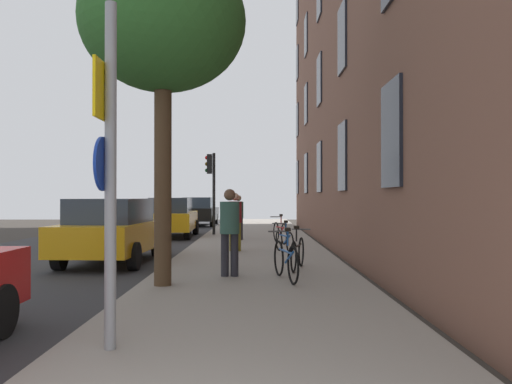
{
  "coord_description": "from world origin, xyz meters",
  "views": [
    {
      "loc": [
        1.12,
        -1.8,
        1.69
      ],
      "look_at": [
        1.07,
        9.14,
        1.78
      ],
      "focal_mm": 36.38,
      "sensor_mm": 36.0,
      "label": 1
    }
  ],
  "objects_px": {
    "car_2": "(174,217)",
    "bicycle_2": "(287,240)",
    "pedestrian_2": "(241,214)",
    "car_3": "(202,211)",
    "tree_near": "(165,24)",
    "bicycle_0": "(288,259)",
    "pedestrian_0": "(232,226)",
    "traffic_light": "(214,178)",
    "bicycle_3": "(282,232)",
    "pedestrian_1": "(237,218)",
    "car_1": "(115,230)",
    "bicycle_1": "(300,252)",
    "sign_post": "(111,161)"
  },
  "relations": [
    {
      "from": "bicycle_3",
      "to": "car_2",
      "type": "height_order",
      "value": "car_2"
    },
    {
      "from": "bicycle_2",
      "to": "car_2",
      "type": "distance_m",
      "value": 8.2
    },
    {
      "from": "pedestrian_1",
      "to": "bicycle_0",
      "type": "bearing_deg",
      "value": -77.43
    },
    {
      "from": "car_2",
      "to": "traffic_light",
      "type": "bearing_deg",
      "value": -4.27
    },
    {
      "from": "sign_post",
      "to": "pedestrian_0",
      "type": "xyz_separation_m",
      "value": [
        1.01,
        4.85,
        -0.95
      ]
    },
    {
      "from": "tree_near",
      "to": "car_1",
      "type": "distance_m",
      "value": 5.89
    },
    {
      "from": "bicycle_2",
      "to": "pedestrian_2",
      "type": "bearing_deg",
      "value": 108.25
    },
    {
      "from": "tree_near",
      "to": "car_2",
      "type": "bearing_deg",
      "value": 98.49
    },
    {
      "from": "bicycle_3",
      "to": "pedestrian_2",
      "type": "bearing_deg",
      "value": 135.19
    },
    {
      "from": "bicycle_3",
      "to": "pedestrian_0",
      "type": "bearing_deg",
      "value": -100.48
    },
    {
      "from": "sign_post",
      "to": "car_3",
      "type": "bearing_deg",
      "value": 94.08
    },
    {
      "from": "pedestrian_1",
      "to": "car_3",
      "type": "bearing_deg",
      "value": 100.16
    },
    {
      "from": "pedestrian_2",
      "to": "car_3",
      "type": "height_order",
      "value": "pedestrian_2"
    },
    {
      "from": "bicycle_3",
      "to": "car_1",
      "type": "relative_size",
      "value": 0.38
    },
    {
      "from": "traffic_light",
      "to": "car_1",
      "type": "relative_size",
      "value": 0.77
    },
    {
      "from": "tree_near",
      "to": "bicycle_0",
      "type": "xyz_separation_m",
      "value": [
        2.2,
        0.55,
        -4.24
      ]
    },
    {
      "from": "sign_post",
      "to": "car_1",
      "type": "relative_size",
      "value": 0.82
    },
    {
      "from": "bicycle_0",
      "to": "car_1",
      "type": "distance_m",
      "value": 5.38
    },
    {
      "from": "car_1",
      "to": "bicycle_3",
      "type": "bearing_deg",
      "value": 43.8
    },
    {
      "from": "sign_post",
      "to": "pedestrian_1",
      "type": "distance_m",
      "value": 9.62
    },
    {
      "from": "car_1",
      "to": "car_2",
      "type": "distance_m",
      "value": 8.33
    },
    {
      "from": "traffic_light",
      "to": "bicycle_0",
      "type": "height_order",
      "value": "traffic_light"
    },
    {
      "from": "tree_near",
      "to": "traffic_light",
      "type": "bearing_deg",
      "value": 90.91
    },
    {
      "from": "sign_post",
      "to": "tree_near",
      "type": "height_order",
      "value": "tree_near"
    },
    {
      "from": "bicycle_3",
      "to": "tree_near",
      "type": "bearing_deg",
      "value": -106.67
    },
    {
      "from": "traffic_light",
      "to": "pedestrian_0",
      "type": "distance_m",
      "value": 11.26
    },
    {
      "from": "sign_post",
      "to": "pedestrian_0",
      "type": "distance_m",
      "value": 5.04
    },
    {
      "from": "bicycle_0",
      "to": "car_1",
      "type": "relative_size",
      "value": 0.4
    },
    {
      "from": "tree_near",
      "to": "bicycle_1",
      "type": "relative_size",
      "value": 3.69
    },
    {
      "from": "sign_post",
      "to": "pedestrian_1",
      "type": "bearing_deg",
      "value": 84.46
    },
    {
      "from": "sign_post",
      "to": "car_3",
      "type": "height_order",
      "value": "sign_post"
    },
    {
      "from": "bicycle_3",
      "to": "pedestrian_1",
      "type": "distance_m",
      "value": 2.88
    },
    {
      "from": "bicycle_3",
      "to": "car_3",
      "type": "distance_m",
      "value": 13.08
    },
    {
      "from": "bicycle_1",
      "to": "pedestrian_2",
      "type": "height_order",
      "value": "pedestrian_2"
    },
    {
      "from": "bicycle_2",
      "to": "bicycle_3",
      "type": "distance_m",
      "value": 2.9
    },
    {
      "from": "pedestrian_0",
      "to": "pedestrian_1",
      "type": "relative_size",
      "value": 1.03
    },
    {
      "from": "bicycle_1",
      "to": "car_2",
      "type": "relative_size",
      "value": 0.36
    },
    {
      "from": "pedestrian_0",
      "to": "car_3",
      "type": "height_order",
      "value": "pedestrian_0"
    },
    {
      "from": "tree_near",
      "to": "bicycle_2",
      "type": "bearing_deg",
      "value": 65.19
    },
    {
      "from": "bicycle_2",
      "to": "bicycle_3",
      "type": "height_order",
      "value": "bicycle_3"
    },
    {
      "from": "tree_near",
      "to": "car_2",
      "type": "xyz_separation_m",
      "value": [
        -1.83,
        12.27,
        -3.91
      ]
    },
    {
      "from": "bicycle_2",
      "to": "car_3",
      "type": "bearing_deg",
      "value": 104.82
    },
    {
      "from": "sign_post",
      "to": "pedestrian_2",
      "type": "height_order",
      "value": "sign_post"
    },
    {
      "from": "pedestrian_0",
      "to": "car_1",
      "type": "bearing_deg",
      "value": 137.01
    },
    {
      "from": "tree_near",
      "to": "pedestrian_2",
      "type": "xyz_separation_m",
      "value": [
        1.01,
        9.6,
        -3.71
      ]
    },
    {
      "from": "pedestrian_0",
      "to": "car_3",
      "type": "distance_m",
      "value": 19.76
    },
    {
      "from": "car_2",
      "to": "bicycle_2",
      "type": "bearing_deg",
      "value": -58.61
    },
    {
      "from": "bicycle_2",
      "to": "pedestrian_0",
      "type": "distance_m",
      "value": 4.47
    },
    {
      "from": "bicycle_2",
      "to": "pedestrian_2",
      "type": "height_order",
      "value": "pedestrian_2"
    },
    {
      "from": "pedestrian_0",
      "to": "car_1",
      "type": "relative_size",
      "value": 0.4
    }
  ]
}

